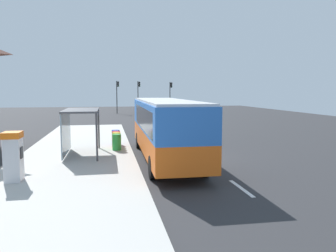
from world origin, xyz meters
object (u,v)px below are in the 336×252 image
at_px(bus, 165,126).
at_px(traffic_light_near_side, 171,93).
at_px(sedan_near, 150,108).
at_px(traffic_light_median, 139,92).
at_px(sedan_far, 156,111).
at_px(traffic_light_far_side, 117,92).
at_px(ticket_machine, 13,156).
at_px(recycling_bin_blue, 116,137).
at_px(recycling_bin_green, 117,142).
at_px(white_van, 166,110).
at_px(recycling_bin_red, 116,139).
at_px(recycling_bin_yellow, 116,140).
at_px(bus_shelter, 76,120).

relative_size(bus, traffic_light_near_side, 2.16).
relative_size(sedan_near, traffic_light_median, 0.85).
bearing_deg(sedan_far, bus, -97.49).
relative_size(traffic_light_far_side, traffic_light_median, 1.00).
distance_m(ticket_machine, traffic_light_far_side, 40.76).
distance_m(recycling_bin_blue, traffic_light_median, 33.39).
height_order(recycling_bin_blue, traffic_light_near_side, traffic_light_near_side).
bearing_deg(traffic_light_far_side, sedan_far, -48.77).
bearing_deg(traffic_light_median, recycling_bin_green, -97.47).
relative_size(traffic_light_near_side, traffic_light_far_side, 0.97).
bearing_deg(sedan_far, recycling_bin_green, -103.03).
xyz_separation_m(white_van, recycling_bin_red, (-6.40, -18.10, -0.69)).
bearing_deg(ticket_machine, traffic_light_near_side, 70.75).
distance_m(recycling_bin_yellow, traffic_light_near_side, 34.26).
bearing_deg(recycling_bin_blue, bus_shelter, -125.06).
xyz_separation_m(traffic_light_near_side, traffic_light_median, (-5.10, 1.60, 0.09)).
relative_size(recycling_bin_red, recycling_bin_blue, 1.00).
relative_size(ticket_machine, bus_shelter, 0.48).
bearing_deg(ticket_machine, recycling_bin_blue, 63.35).
relative_size(recycling_bin_green, recycling_bin_yellow, 1.00).
height_order(sedan_near, ticket_machine, ticket_machine).
bearing_deg(sedan_near, sedan_far, -89.98).
relative_size(recycling_bin_yellow, traffic_light_near_side, 0.19).
bearing_deg(recycling_bin_yellow, sedan_near, 79.15).
height_order(bus, recycling_bin_yellow, bus).
bearing_deg(ticket_machine, recycling_bin_yellow, 58.82).
relative_size(white_van, traffic_light_far_side, 1.00).
height_order(traffic_light_near_side, traffic_light_far_side, traffic_light_far_side).
height_order(recycling_bin_green, recycling_bin_blue, same).
bearing_deg(traffic_light_far_side, white_van, -70.22).
relative_size(sedan_near, ticket_machine, 2.30).
height_order(white_van, sedan_far, white_van).
bearing_deg(bus, recycling_bin_red, 122.87).
bearing_deg(recycling_bin_red, bus_shelter, -132.06).
bearing_deg(recycling_bin_green, bus, -44.57).
xyz_separation_m(recycling_bin_yellow, traffic_light_far_side, (1.10, 33.55, 2.82)).
height_order(traffic_light_near_side, bus_shelter, traffic_light_near_side).
relative_size(bus, recycling_bin_blue, 11.63).
bearing_deg(ticket_machine, recycling_bin_red, 61.25).
relative_size(recycling_bin_yellow, traffic_light_median, 0.18).
height_order(white_van, recycling_bin_green, white_van).
relative_size(sedan_far, bus_shelter, 1.10).
bearing_deg(recycling_bin_red, recycling_bin_green, -90.00).
xyz_separation_m(sedan_far, recycling_bin_yellow, (-6.50, -27.38, -0.14)).
bearing_deg(bus, traffic_light_far_side, 92.17).
bearing_deg(white_van, traffic_light_near_side, 76.70).
bearing_deg(recycling_bin_green, white_van, 71.83).
bearing_deg(recycling_bin_blue, recycling_bin_red, -90.00).
bearing_deg(recycling_bin_red, ticket_machine, -118.75).
bearing_deg(traffic_light_median, bus, -93.22).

